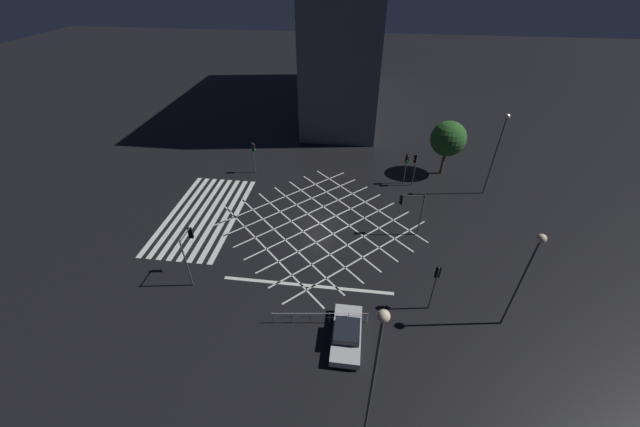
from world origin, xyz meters
TOP-DOWN VIEW (x-y plane):
  - ground_plane at (0.00, 0.00)m, footprint 200.00×200.00m
  - road_markings at (0.35, -6.93)m, footprint 20.04×25.02m
  - office_building at (-34.33, -0.01)m, footprint 34.03×10.06m
  - traffic_light_nw_cross at (-8.15, 9.18)m, footprint 0.36×0.39m
  - traffic_light_se_main at (8.12, -8.86)m, footprint 1.87×0.36m
  - traffic_light_nw_main at (-8.42, 8.35)m, footprint 0.39×0.36m
  - traffic_light_ne_main at (8.88, 9.10)m, footprint 0.39×0.36m
  - traffic_light_sw_cross at (-8.75, -8.69)m, footprint 0.36×0.39m
  - traffic_light_median_north at (0.47, 8.00)m, footprint 0.36×2.18m
  - street_lamp_east at (-7.47, 16.75)m, footprint 0.51×0.51m
  - street_lamp_west at (17.94, 4.67)m, footprint 0.52×0.52m
  - street_lamp_far at (9.67, 13.99)m, footprint 0.56×0.56m
  - street_tree_near at (-11.30, 12.83)m, footprint 3.88×3.88m
  - waiting_car at (12.31, 3.34)m, footprint 4.54×1.89m
  - pedestrian_railing at (11.22, 1.41)m, footprint 0.87×6.58m

SIDE VIEW (x-z plane):
  - ground_plane at x=0.00m, z-range 0.00..0.00m
  - road_markings at x=0.35m, z-range 0.00..0.01m
  - waiting_car at x=12.31m, z-range -0.04..1.24m
  - pedestrian_railing at x=11.22m, z-range 0.14..1.19m
  - traffic_light_nw_main at x=-8.42m, z-range 0.79..4.42m
  - traffic_light_sw_cross at x=-8.75m, z-range 0.81..4.58m
  - traffic_light_nw_cross at x=-8.15m, z-range 0.82..4.63m
  - traffic_light_ne_main at x=8.88m, z-range 0.88..5.00m
  - traffic_light_median_north at x=0.47m, z-range 0.99..5.29m
  - traffic_light_se_main at x=8.12m, z-range 1.03..5.61m
  - street_tree_near at x=-11.30m, z-range 1.19..7.48m
  - street_lamp_far at x=9.67m, z-range 1.93..9.98m
  - street_lamp_east at x=-7.47m, z-range 1.71..10.52m
  - street_lamp_west at x=17.94m, z-range 1.93..12.13m
  - office_building at x=-34.33m, z-range 0.00..27.07m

